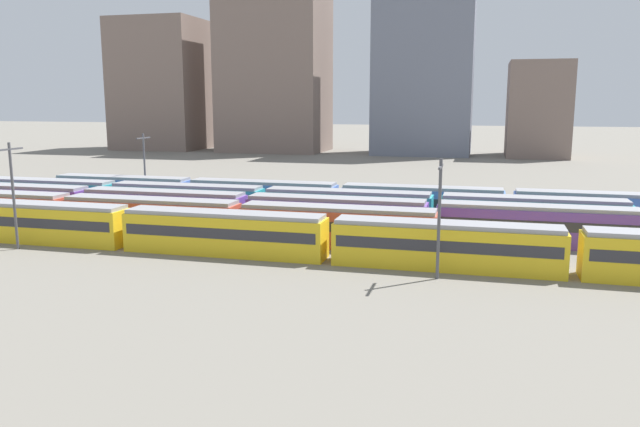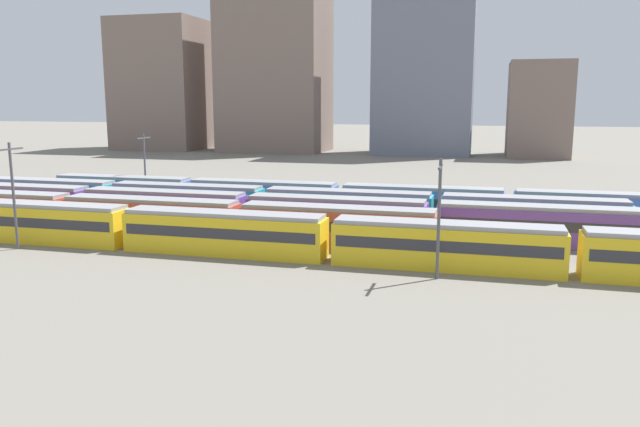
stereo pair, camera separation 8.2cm
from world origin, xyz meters
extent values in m
plane|color=slate|center=(0.00, 10.40, 0.00)|extent=(600.00, 600.00, 0.00)
cube|color=yellow|center=(-1.23, 0.00, 1.70)|extent=(18.00, 3.00, 3.40)
cube|color=#2D2D33|center=(-1.23, 0.00, 2.11)|extent=(17.20, 3.06, 0.90)
cube|color=#939399|center=(-1.23, 0.00, 3.57)|extent=(17.60, 2.70, 0.35)
cube|color=yellow|center=(17.67, 0.00, 1.70)|extent=(18.00, 3.00, 3.40)
cube|color=#2D2D33|center=(17.67, 0.00, 2.11)|extent=(17.20, 3.06, 0.90)
cube|color=#939399|center=(17.67, 0.00, 3.57)|extent=(17.60, 2.70, 0.35)
cube|color=yellow|center=(36.57, 0.00, 1.70)|extent=(18.00, 3.00, 3.40)
cube|color=#2D2D33|center=(36.57, 0.00, 2.11)|extent=(17.20, 3.06, 0.90)
cube|color=#939399|center=(36.57, 0.00, 3.57)|extent=(17.60, 2.70, 0.35)
cube|color=#BC4C38|center=(7.65, 5.20, 1.70)|extent=(18.00, 3.00, 3.40)
cube|color=#2D2D33|center=(7.65, 5.20, 2.11)|extent=(17.20, 3.06, 0.90)
cube|color=#939399|center=(7.65, 5.20, 3.57)|extent=(17.60, 2.70, 0.35)
cube|color=#BC4C38|center=(26.55, 5.20, 1.70)|extent=(18.00, 3.00, 3.40)
cube|color=#2D2D33|center=(26.55, 5.20, 2.11)|extent=(17.20, 3.06, 0.90)
cube|color=#939399|center=(26.55, 5.20, 3.57)|extent=(17.60, 2.70, 0.35)
cube|color=#6B429E|center=(-12.64, 10.40, 1.70)|extent=(18.00, 3.00, 3.40)
cube|color=#2D2D33|center=(-12.64, 10.40, 2.11)|extent=(17.20, 3.06, 0.90)
cube|color=#939399|center=(-12.64, 10.40, 3.57)|extent=(17.60, 2.70, 0.35)
cube|color=#6B429E|center=(6.26, 10.40, 1.70)|extent=(18.00, 3.00, 3.40)
cube|color=#2D2D33|center=(6.26, 10.40, 2.11)|extent=(17.20, 3.06, 0.90)
cube|color=#939399|center=(6.26, 10.40, 3.57)|extent=(17.60, 2.70, 0.35)
cube|color=#6B429E|center=(25.16, 10.40, 1.70)|extent=(18.00, 3.00, 3.40)
cube|color=#2D2D33|center=(25.16, 10.40, 2.11)|extent=(17.20, 3.06, 0.90)
cube|color=#939399|center=(25.16, 10.40, 3.57)|extent=(17.60, 2.70, 0.35)
cube|color=#6B429E|center=(44.06, 10.40, 1.70)|extent=(18.00, 3.00, 3.40)
cube|color=#2D2D33|center=(44.06, 10.40, 2.11)|extent=(17.20, 3.06, 0.90)
cube|color=#939399|center=(44.06, 10.40, 3.57)|extent=(17.60, 2.70, 0.35)
cube|color=teal|center=(-12.60, 15.60, 1.70)|extent=(18.00, 3.00, 3.40)
cube|color=#2D2D33|center=(-12.60, 15.60, 2.11)|extent=(17.20, 3.06, 0.90)
cube|color=#939399|center=(-12.60, 15.60, 3.57)|extent=(17.60, 2.70, 0.35)
cube|color=teal|center=(6.30, 15.60, 1.70)|extent=(18.00, 3.00, 3.40)
cube|color=#2D2D33|center=(6.30, 15.60, 2.11)|extent=(17.20, 3.06, 0.90)
cube|color=#939399|center=(6.30, 15.60, 3.57)|extent=(17.60, 2.70, 0.35)
cube|color=teal|center=(25.20, 15.60, 1.70)|extent=(18.00, 3.00, 3.40)
cube|color=#2D2D33|center=(25.20, 15.60, 2.11)|extent=(17.20, 3.06, 0.90)
cube|color=#939399|center=(25.20, 15.60, 3.57)|extent=(17.60, 2.70, 0.35)
cube|color=teal|center=(44.10, 15.60, 1.70)|extent=(18.00, 3.00, 3.40)
cube|color=#2D2D33|center=(44.10, 15.60, 2.11)|extent=(17.20, 3.06, 0.90)
cube|color=#939399|center=(44.10, 15.60, 3.57)|extent=(17.60, 2.70, 0.35)
cube|color=#4C70BC|center=(-5.22, 20.80, 1.70)|extent=(18.00, 3.00, 3.40)
cube|color=#2D2D33|center=(-5.22, 20.80, 2.11)|extent=(17.20, 3.06, 0.90)
cube|color=#939399|center=(-5.22, 20.80, 3.57)|extent=(17.60, 2.70, 0.35)
cube|color=#4C70BC|center=(13.68, 20.80, 1.70)|extent=(18.00, 3.00, 3.40)
cube|color=#2D2D33|center=(13.68, 20.80, 2.11)|extent=(17.20, 3.06, 0.90)
cube|color=#939399|center=(13.68, 20.80, 3.57)|extent=(17.60, 2.70, 0.35)
cube|color=#4C70BC|center=(32.58, 20.80, 1.70)|extent=(18.00, 3.00, 3.40)
cube|color=#2D2D33|center=(32.58, 20.80, 2.11)|extent=(17.20, 3.06, 0.90)
cube|color=#939399|center=(32.58, 20.80, 3.57)|extent=(17.60, 2.70, 0.35)
cube|color=#4C70BC|center=(51.48, 20.80, 1.70)|extent=(18.00, 3.00, 3.40)
cube|color=#2D2D33|center=(51.48, 20.80, 2.11)|extent=(17.20, 3.06, 0.90)
cube|color=#939399|center=(51.48, 20.80, 3.57)|extent=(17.60, 2.70, 0.35)
cylinder|color=#4C4C51|center=(36.15, -3.15, 4.51)|extent=(0.24, 0.24, 9.03)
cube|color=#47474C|center=(36.15, -3.15, 8.43)|extent=(0.16, 3.20, 0.16)
cylinder|color=#4C4C51|center=(-3.66, 23.64, 4.52)|extent=(0.24, 0.24, 9.04)
cube|color=#47474C|center=(-3.66, 23.64, 8.44)|extent=(0.16, 3.20, 0.16)
cylinder|color=#4C4C51|center=(-1.10, -3.02, 4.78)|extent=(0.24, 0.24, 9.56)
cube|color=#47474C|center=(-1.10, -3.02, 8.96)|extent=(0.16, 3.20, 0.16)
cube|color=#7A665B|center=(-48.33, 110.54, 17.64)|extent=(23.34, 19.91, 35.27)
cube|color=#7A665B|center=(-15.20, 110.54, 22.27)|extent=(26.69, 20.57, 44.54)
cube|color=slate|center=(23.83, 110.54, 23.06)|extent=(23.81, 18.52, 46.12)
cube|color=#7A665B|center=(51.13, 110.54, 11.22)|extent=(14.07, 19.14, 22.44)
camera|label=1|loc=(39.13, -48.97, 13.07)|focal=35.01mm
camera|label=2|loc=(39.21, -48.95, 13.07)|focal=35.01mm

